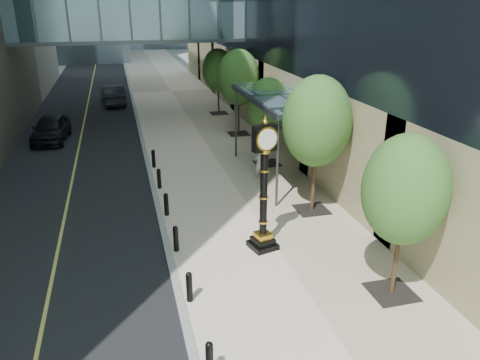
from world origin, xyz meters
The scene contains 11 objects.
road centered at (-7.00, 40.00, 0.01)m, with size 8.00×180.00×0.02m, color black.
sidewalk centered at (1.00, 40.00, 0.03)m, with size 8.00×180.00×0.06m, color beige.
curb centered at (-3.00, 40.00, 0.04)m, with size 0.25×180.00×0.07m, color gray.
skywalk centered at (-3.00, 28.00, 7.71)m, with size 17.00×4.20×5.80m.
entrance_canopy centered at (3.48, 14.00, 4.19)m, with size 3.00×8.00×4.38m.
bollard_row centered at (-2.70, 9.00, 0.51)m, with size 0.20×16.20×0.90m.
street_trees centered at (3.60, 15.75, 3.75)m, with size 2.89×28.53×5.94m.
street_clock centered at (0.47, 6.81, 2.21)m, with size 1.13×1.13×4.95m.
pedestrian centered at (2.50, 14.01, 0.81)m, with size 0.55×0.36×1.50m, color #B9B3AA.
car_near centered at (-8.78, 24.12, 0.86)m, with size 1.99×4.93×1.68m, color black.
car_far centered at (-4.72, 35.00, 0.87)m, with size 1.79×5.13×1.69m, color black.
Camera 1 is at (-4.28, -7.99, 8.80)m, focal length 35.00 mm.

